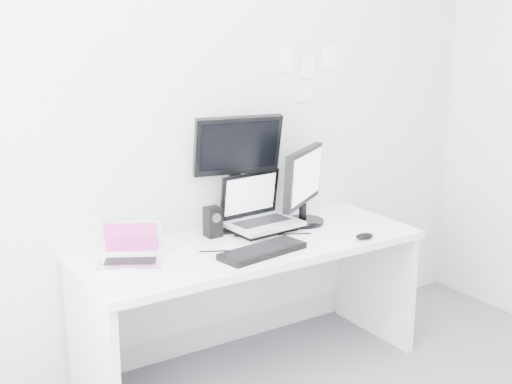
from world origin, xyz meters
TOP-DOWN VIEW (x-y plane):
  - back_wall at (0.00, 1.60)m, footprint 3.60×0.00m
  - desk at (0.00, 1.25)m, footprint 1.80×0.70m
  - macbook at (-0.65, 1.27)m, footprint 0.36×0.33m
  - speaker at (-0.11, 1.44)m, footprint 0.10×0.10m
  - dell_laptop at (0.16, 1.37)m, footprint 0.40×0.33m
  - rear_monitor at (0.06, 1.49)m, footprint 0.50×0.26m
  - samsung_monitor at (0.43, 1.37)m, footprint 0.52×0.45m
  - keyboard at (-0.04, 1.07)m, footprint 0.47×0.23m
  - mouse at (0.53, 0.98)m, footprint 0.11×0.07m
  - wall_note_0 at (0.45, 1.59)m, footprint 0.10×0.00m
  - wall_note_1 at (0.60, 1.59)m, footprint 0.09×0.00m
  - wall_note_2 at (0.75, 1.59)m, footprint 0.10×0.00m
  - wall_note_3 at (0.58, 1.59)m, footprint 0.11×0.00m

SIDE VIEW (x-z plane):
  - desk at x=0.00m, z-range 0.00..0.73m
  - keyboard at x=-0.04m, z-range 0.73..0.76m
  - mouse at x=0.53m, z-range 0.73..0.76m
  - speaker at x=-0.11m, z-range 0.73..0.89m
  - macbook at x=-0.65m, z-range 0.73..0.95m
  - dell_laptop at x=0.16m, z-range 0.73..1.05m
  - samsung_monitor at x=0.43m, z-range 0.73..1.17m
  - rear_monitor at x=0.06m, z-range 0.73..1.37m
  - back_wall at x=0.00m, z-range -0.45..3.15m
  - wall_note_3 at x=0.58m, z-range 1.38..1.46m
  - wall_note_1 at x=0.60m, z-range 1.52..1.65m
  - wall_note_0 at x=0.45m, z-range 1.55..1.69m
  - wall_note_2 at x=0.75m, z-range 1.56..1.70m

